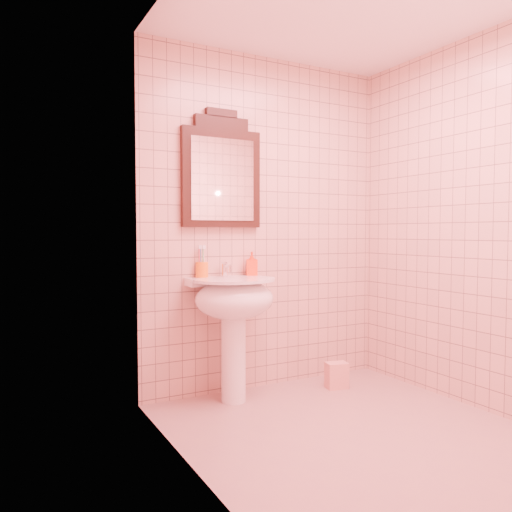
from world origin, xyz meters
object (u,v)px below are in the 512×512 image
mirror (222,173)px  toothbrush_cup (202,269)px  soap_dispenser (252,264)px  towel (337,375)px  pedestal_sink (234,308)px

mirror → toothbrush_cup: bearing=-173.8°
mirror → soap_dispenser: mirror is taller
toothbrush_cup → towel: toothbrush_cup is taller
mirror → toothbrush_cup: 0.71m
pedestal_sink → towel: (0.82, -0.10, -0.56)m
soap_dispenser → towel: size_ratio=0.91×
toothbrush_cup → pedestal_sink: bearing=-48.6°
pedestal_sink → towel: size_ratio=4.43×
towel → pedestal_sink: bearing=173.4°
pedestal_sink → toothbrush_cup: bearing=131.4°
pedestal_sink → toothbrush_cup: (-0.16, 0.18, 0.26)m
soap_dispenser → mirror: bearing=-167.2°
mirror → toothbrush_cup: size_ratio=4.13×
mirror → toothbrush_cup: (-0.16, -0.02, -0.69)m
mirror → soap_dispenser: (0.22, -0.05, -0.66)m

